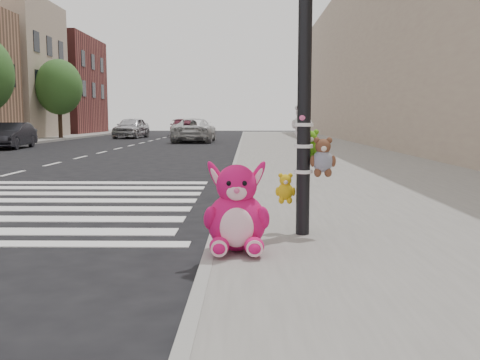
# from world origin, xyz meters

# --- Properties ---
(ground) EXTENTS (120.00, 120.00, 0.00)m
(ground) POSITION_xyz_m (0.00, 0.00, 0.00)
(ground) COLOR black
(ground) RESTS_ON ground
(sidewalk_near) EXTENTS (7.00, 80.00, 0.14)m
(sidewalk_near) POSITION_xyz_m (5.00, 10.00, 0.07)
(sidewalk_near) COLOR slate
(sidewalk_near) RESTS_ON ground
(curb_edge) EXTENTS (0.12, 80.00, 0.15)m
(curb_edge) POSITION_xyz_m (1.55, 10.00, 0.07)
(curb_edge) COLOR gray
(curb_edge) RESTS_ON ground
(bld_far_d) EXTENTS (6.00, 8.00, 10.00)m
(bld_far_d) POSITION_xyz_m (-15.50, 35.00, 5.00)
(bld_far_d) COLOR tan
(bld_far_d) RESTS_ON ground
(bld_far_e) EXTENTS (6.00, 10.00, 9.00)m
(bld_far_e) POSITION_xyz_m (-15.50, 46.00, 4.50)
(bld_far_e) COLOR brown
(bld_far_e) RESTS_ON ground
(bld_near) EXTENTS (5.00, 60.00, 10.00)m
(bld_near) POSITION_xyz_m (10.50, 20.00, 5.00)
(bld_near) COLOR tan
(bld_near) RESTS_ON ground
(signal_pole) EXTENTS (0.70, 0.50, 4.00)m
(signal_pole) POSITION_xyz_m (2.63, 1.82, 1.74)
(signal_pole) COLOR black
(signal_pole) RESTS_ON sidewalk_near
(tree_far_c) EXTENTS (3.20, 3.20, 5.44)m
(tree_far_c) POSITION_xyz_m (-11.20, 33.00, 3.65)
(tree_far_c) COLOR #382619
(tree_far_c) RESTS_ON sidewalk_far
(pink_bunny) EXTENTS (0.68, 0.71, 0.96)m
(pink_bunny) POSITION_xyz_m (1.83, 0.95, 0.53)
(pink_bunny) COLOR #D81264
(pink_bunny) RESTS_ON sidewalk_near
(red_teddy) EXTENTS (0.14, 0.12, 0.19)m
(red_teddy) POSITION_xyz_m (1.80, 2.20, 0.23)
(red_teddy) COLOR #A81017
(red_teddy) RESTS_ON sidewalk_near
(car_dark_far) EXTENTS (1.66, 4.02, 1.29)m
(car_dark_far) POSITION_xyz_m (-9.80, 21.93, 0.65)
(car_dark_far) COLOR black
(car_dark_far) RESTS_ON ground
(car_white_near) EXTENTS (2.47, 5.34, 1.48)m
(car_white_near) POSITION_xyz_m (-1.42, 29.37, 0.74)
(car_white_near) COLOR silver
(car_white_near) RESTS_ON ground
(car_maroon_near) EXTENTS (2.78, 5.21, 1.44)m
(car_maroon_near) POSITION_xyz_m (-3.50, 40.21, 0.72)
(car_maroon_near) COLOR maroon
(car_maroon_near) RESTS_ON ground
(car_silver_deep) EXTENTS (2.26, 4.79, 1.58)m
(car_silver_deep) POSITION_xyz_m (-6.84, 35.94, 0.79)
(car_silver_deep) COLOR #BBBABF
(car_silver_deep) RESTS_ON ground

